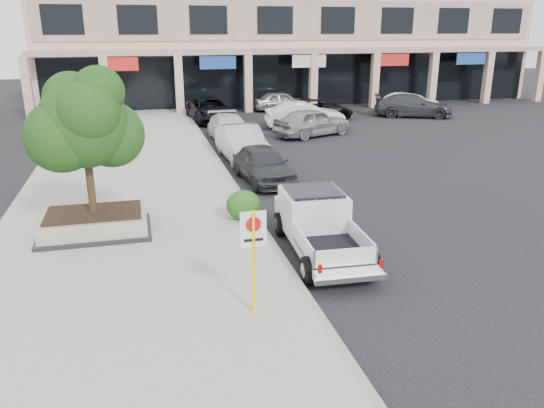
{
  "coord_description": "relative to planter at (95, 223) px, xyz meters",
  "views": [
    {
      "loc": [
        -4.98,
        -11.66,
        5.98
      ],
      "look_at": [
        -1.66,
        1.5,
        1.44
      ],
      "focal_mm": 35.0,
      "sensor_mm": 36.0,
      "label": 1
    }
  ],
  "objects": [
    {
      "name": "lot_car_f",
      "position": [
        20.45,
        19.35,
        0.28
      ],
      "size": [
        4.85,
        2.78,
        1.51
      ],
      "primitive_type": "imported",
      "rotation": [
        0.0,
        0.0,
        1.84
      ],
      "color": "silver",
      "rests_on": "ground"
    },
    {
      "name": "lot_car_e",
      "position": [
        12.01,
        23.18,
        0.24
      ],
      "size": [
        4.28,
        1.83,
        1.44
      ],
      "primitive_type": "imported",
      "rotation": [
        0.0,
        0.0,
        1.6
      ],
      "color": "#96999D",
      "rests_on": "ground"
    },
    {
      "name": "planter_tree",
      "position": [
        0.13,
        0.15,
        2.94
      ],
      "size": [
        2.9,
        2.55,
        4.0
      ],
      "color": "#2F1F12",
      "rests_on": "planter"
    },
    {
      "name": "curb_car_a",
      "position": [
        6.25,
        4.74,
        0.25
      ],
      "size": [
        2.09,
        4.41,
        1.46
      ],
      "primitive_type": "imported",
      "rotation": [
        0.0,
        0.0,
        0.09
      ],
      "color": "#282B2D",
      "rests_on": "ground"
    },
    {
      "name": "hedge",
      "position": [
        4.51,
        0.15,
        0.14
      ],
      "size": [
        1.1,
        0.99,
        0.93
      ],
      "primitive_type": "ellipsoid",
      "color": "#174513",
      "rests_on": "sidewalk"
    },
    {
      "name": "lot_car_b",
      "position": [
        11.51,
        15.78,
        0.33
      ],
      "size": [
        5.05,
        2.26,
        1.61
      ],
      "primitive_type": "imported",
      "rotation": [
        0.0,
        0.0,
        1.46
      ],
      "color": "silver",
      "rests_on": "ground"
    },
    {
      "name": "curb_car_c",
      "position": [
        6.32,
        13.11,
        0.23
      ],
      "size": [
        2.06,
        4.88,
        1.41
      ],
      "primitive_type": "imported",
      "rotation": [
        0.0,
        0.0,
        0.02
      ],
      "color": "silver",
      "rests_on": "ground"
    },
    {
      "name": "lot_car_d",
      "position": [
        13.06,
        18.4,
        0.25
      ],
      "size": [
        5.41,
        2.85,
        1.45
      ],
      "primitive_type": "imported",
      "rotation": [
        0.0,
        0.0,
        1.66
      ],
      "color": "black",
      "rests_on": "ground"
    },
    {
      "name": "lot_car_c",
      "position": [
        20.2,
        18.22,
        0.3
      ],
      "size": [
        5.76,
        4.07,
        1.55
      ],
      "primitive_type": "imported",
      "rotation": [
        0.0,
        0.0,
        1.17
      ],
      "color": "#2F3134",
      "rests_on": "ground"
    },
    {
      "name": "pickup_truck",
      "position": [
        6.13,
        -2.76,
        0.32
      ],
      "size": [
        2.14,
        5.17,
        1.6
      ],
      "primitive_type": null,
      "rotation": [
        0.0,
        0.0,
        -0.05
      ],
      "color": "silver",
      "rests_on": "ground"
    },
    {
      "name": "curb",
      "position": [
        4.93,
        2.11,
        -0.4
      ],
      "size": [
        0.2,
        52.0,
        0.15
      ],
      "primitive_type": "cube",
      "color": "gray",
      "rests_on": "ground"
    },
    {
      "name": "no_parking_sign",
      "position": [
        3.6,
        -5.65,
        1.16
      ],
      "size": [
        0.55,
        0.09,
        2.3
      ],
      "color": "yellow",
      "rests_on": "sidewalk"
    },
    {
      "name": "planter",
      "position": [
        0.0,
        0.0,
        0.0
      ],
      "size": [
        3.2,
        2.2,
        0.68
      ],
      "color": "black",
      "rests_on": "sidewalk"
    },
    {
      "name": "ground",
      "position": [
        6.48,
        -3.89,
        -0.48
      ],
      "size": [
        120.0,
        120.0,
        0.0
      ],
      "primitive_type": "plane",
      "color": "black",
      "rests_on": "ground"
    },
    {
      "name": "curb_car_d",
      "position": [
        6.17,
        19.74,
        0.3
      ],
      "size": [
        2.89,
        5.71,
        1.55
      ],
      "primitive_type": "imported",
      "rotation": [
        0.0,
        0.0,
        0.06
      ],
      "color": "black",
      "rests_on": "ground"
    },
    {
      "name": "lot_car_a",
      "position": [
        11.18,
        13.3,
        0.33
      ],
      "size": [
        5.12,
        3.56,
        1.62
      ],
      "primitive_type": "imported",
      "rotation": [
        0.0,
        0.0,
        1.96
      ],
      "color": "gray",
      "rests_on": "ground"
    },
    {
      "name": "sidewalk",
      "position": [
        0.98,
        2.11,
        -0.4
      ],
      "size": [
        8.0,
        52.0,
        0.15
      ],
      "primitive_type": "cube",
      "color": "gray",
      "rests_on": "ground"
    },
    {
      "name": "curb_car_b",
      "position": [
        6.13,
        8.57,
        0.33
      ],
      "size": [
        1.91,
        4.93,
        1.6
      ],
      "primitive_type": "imported",
      "rotation": [
        0.0,
        0.0,
        0.05
      ],
      "color": "#A5A7AD",
      "rests_on": "ground"
    },
    {
      "name": "strip_mall",
      "position": [
        14.48,
        30.04,
        4.27
      ],
      "size": [
        40.55,
        12.43,
        9.5
      ],
      "color": "tan",
      "rests_on": "ground"
    }
  ]
}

